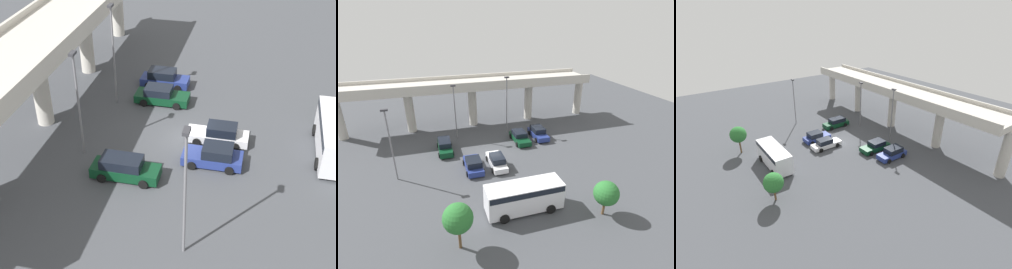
{
  "view_description": "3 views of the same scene",
  "coord_description": "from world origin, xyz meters",
  "views": [
    {
      "loc": [
        -30.17,
        -5.09,
        20.84
      ],
      "look_at": [
        -0.69,
        1.52,
        0.74
      ],
      "focal_mm": 50.0,
      "sensor_mm": 36.0,
      "label": 1
    },
    {
      "loc": [
        -6.9,
        -29.6,
        17.18
      ],
      "look_at": [
        2.73,
        1.87,
        2.16
      ],
      "focal_mm": 28.0,
      "sensor_mm": 36.0,
      "label": 2
    },
    {
      "loc": [
        31.53,
        -21.09,
        19.85
      ],
      "look_at": [
        2.4,
        -0.36,
        2.59
      ],
      "focal_mm": 28.0,
      "sensor_mm": 36.0,
      "label": 3
    }
  ],
  "objects": [
    {
      "name": "shuttle_bus",
      "position": [
        0.61,
        -10.89,
        1.71
      ],
      "size": [
        7.37,
        2.67,
        2.87
      ],
      "color": "silver",
      "rests_on": "ground_plane"
    },
    {
      "name": "parked_car_1",
      "position": [
        -2.7,
        -2.36,
        0.74
      ],
      "size": [
        2.15,
        4.39,
        1.6
      ],
      "rotation": [
        0.0,
        0.0,
        1.57
      ],
      "color": "navy",
      "rests_on": "ground_plane"
    },
    {
      "name": "lamp_post_near_aisle",
      "position": [
        4.53,
        7.39,
        5.16
      ],
      "size": [
        0.7,
        0.35,
        8.92
      ],
      "color": "slate",
      "rests_on": "ground_plane"
    },
    {
      "name": "parked_car_2",
      "position": [
        0.24,
        -2.33,
        0.72
      ],
      "size": [
        1.97,
        4.8,
        1.57
      ],
      "rotation": [
        0.0,
        0.0,
        1.57
      ],
      "color": "silver",
      "rests_on": "ground_plane"
    },
    {
      "name": "parked_car_3",
      "position": [
        5.36,
        3.49,
        0.71
      ],
      "size": [
        2.17,
        4.77,
        1.53
      ],
      "rotation": [
        0.0,
        0.0,
        -1.57
      ],
      "color": "#0C381E",
      "rests_on": "ground_plane"
    },
    {
      "name": "ground_plane",
      "position": [
        0.0,
        0.0,
        0.0
      ],
      "size": [
        87.29,
        87.29,
        0.0
      ],
      "primitive_type": "plane",
      "color": "#424449"
    },
    {
      "name": "lamp_post_mid_lot",
      "position": [
        -3.41,
        7.43,
        4.8
      ],
      "size": [
        0.7,
        0.35,
        8.23
      ],
      "color": "slate",
      "rests_on": "ground_plane"
    },
    {
      "name": "highway_overpass",
      "position": [
        0.0,
        12.13,
        6.25
      ],
      "size": [
        41.35,
        6.09,
        7.99
      ],
      "color": "#BCB7AD",
      "rests_on": "ground_plane"
    },
    {
      "name": "lamp_post_by_overpass",
      "position": [
        -11.41,
        -1.82,
        4.94
      ],
      "size": [
        0.7,
        0.35,
        8.48
      ],
      "color": "slate",
      "rests_on": "ground_plane"
    },
    {
      "name": "parked_car_4",
      "position": [
        8.51,
        3.96,
        0.79
      ],
      "size": [
        2.08,
        4.5,
        1.66
      ],
      "rotation": [
        0.0,
        0.0,
        -1.57
      ],
      "color": "navy",
      "rests_on": "ground_plane"
    },
    {
      "name": "parked_car_0",
      "position": [
        -5.57,
        3.55,
        0.8
      ],
      "size": [
        2.01,
        4.83,
        1.66
      ],
      "rotation": [
        0.0,
        0.0,
        -1.57
      ],
      "color": "#0C381E",
      "rests_on": "ground_plane"
    }
  ]
}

